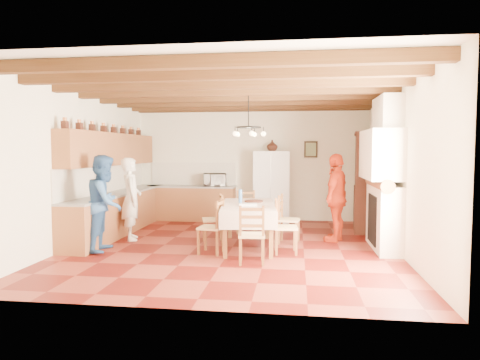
% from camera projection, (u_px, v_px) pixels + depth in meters
% --- Properties ---
extents(floor, '(6.00, 6.50, 0.02)m').
position_uv_depth(floor, '(233.00, 247.00, 8.11)').
color(floor, '#52100B').
rests_on(floor, ground).
extents(ceiling, '(6.00, 6.50, 0.02)m').
position_uv_depth(ceiling, '(233.00, 86.00, 7.90)').
color(ceiling, white).
rests_on(ceiling, ground).
extents(wall_back, '(6.00, 0.02, 3.00)m').
position_uv_depth(wall_back, '(251.00, 163.00, 11.23)').
color(wall_back, '#F2E7C7').
rests_on(wall_back, ground).
extents(wall_front, '(6.00, 0.02, 3.00)m').
position_uv_depth(wall_front, '(189.00, 180.00, 4.79)').
color(wall_front, '#F2E7C7').
rests_on(wall_front, ground).
extents(wall_left, '(0.02, 6.50, 3.00)m').
position_uv_depth(wall_left, '(81.00, 167.00, 8.40)').
color(wall_left, '#F2E7C7').
rests_on(wall_left, ground).
extents(wall_right, '(0.02, 6.50, 3.00)m').
position_uv_depth(wall_right, '(399.00, 169.00, 7.61)').
color(wall_right, '#F2E7C7').
rests_on(wall_right, ground).
extents(ceiling_beams, '(6.00, 6.30, 0.16)m').
position_uv_depth(ceiling_beams, '(233.00, 92.00, 7.91)').
color(ceiling_beams, '#3C210C').
rests_on(ceiling_beams, ground).
extents(lower_cabinets_left, '(0.60, 4.30, 0.86)m').
position_uv_depth(lower_cabinets_left, '(119.00, 213.00, 9.48)').
color(lower_cabinets_left, brown).
rests_on(lower_cabinets_left, ground).
extents(lower_cabinets_back, '(2.30, 0.60, 0.86)m').
position_uv_depth(lower_cabinets_back, '(191.00, 204.00, 11.20)').
color(lower_cabinets_back, brown).
rests_on(lower_cabinets_back, ground).
extents(countertop_left, '(0.62, 4.30, 0.04)m').
position_uv_depth(countertop_left, '(119.00, 193.00, 9.44)').
color(countertop_left, slate).
rests_on(countertop_left, lower_cabinets_left).
extents(countertop_back, '(2.34, 0.62, 0.04)m').
position_uv_depth(countertop_back, '(191.00, 187.00, 11.17)').
color(countertop_back, slate).
rests_on(countertop_back, lower_cabinets_back).
extents(backsplash_left, '(0.03, 4.30, 0.60)m').
position_uv_depth(backsplash_left, '(107.00, 179.00, 9.46)').
color(backsplash_left, white).
rests_on(backsplash_left, ground).
extents(backsplash_back, '(2.30, 0.03, 0.60)m').
position_uv_depth(backsplash_back, '(193.00, 174.00, 11.43)').
color(backsplash_back, white).
rests_on(backsplash_back, ground).
extents(upper_cabinets, '(0.35, 4.20, 0.70)m').
position_uv_depth(upper_cabinets, '(113.00, 149.00, 9.39)').
color(upper_cabinets, brown).
rests_on(upper_cabinets, ground).
extents(fireplace, '(0.56, 1.60, 2.80)m').
position_uv_depth(fireplace, '(380.00, 174.00, 7.86)').
color(fireplace, beige).
rests_on(fireplace, ground).
extents(wall_picture, '(0.34, 0.03, 0.42)m').
position_uv_depth(wall_picture, '(311.00, 149.00, 10.98)').
color(wall_picture, black).
rests_on(wall_picture, ground).
extents(refrigerator, '(0.94, 0.79, 1.80)m').
position_uv_depth(refrigerator, '(271.00, 186.00, 10.95)').
color(refrigerator, white).
rests_on(refrigerator, floor).
extents(hutch, '(0.65, 1.28, 2.23)m').
position_uv_depth(hutch, '(366.00, 182.00, 9.69)').
color(hutch, '#381B13').
rests_on(hutch, floor).
extents(dining_table, '(1.16, 1.97, 0.82)m').
position_uv_depth(dining_table, '(248.00, 208.00, 8.01)').
color(dining_table, silver).
rests_on(dining_table, floor).
extents(chandelier, '(0.47, 0.47, 0.03)m').
position_uv_depth(chandelier, '(248.00, 127.00, 7.90)').
color(chandelier, black).
rests_on(chandelier, ground).
extents(chair_left_near, '(0.45, 0.47, 0.96)m').
position_uv_depth(chair_left_near, '(211.00, 226.00, 7.57)').
color(chair_left_near, brown).
rests_on(chair_left_near, floor).
extents(chair_left_far, '(0.50, 0.51, 0.96)m').
position_uv_depth(chair_left_far, '(213.00, 219.00, 8.44)').
color(chair_left_far, brown).
rests_on(chair_left_far, floor).
extents(chair_right_near, '(0.43, 0.45, 0.96)m').
position_uv_depth(chair_right_near, '(286.00, 226.00, 7.57)').
color(chair_right_near, brown).
rests_on(chair_right_near, floor).
extents(chair_right_far, '(0.45, 0.47, 0.96)m').
position_uv_depth(chair_right_far, '(289.00, 219.00, 8.41)').
color(chair_right_far, brown).
rests_on(chair_right_far, floor).
extents(chair_end_near, '(0.46, 0.44, 0.96)m').
position_uv_depth(chair_end_near, '(252.00, 234.00, 6.90)').
color(chair_end_near, brown).
rests_on(chair_end_near, floor).
extents(chair_end_far, '(0.50, 0.48, 0.96)m').
position_uv_depth(chair_end_far, '(247.00, 213.00, 9.14)').
color(chair_end_far, brown).
rests_on(chair_end_far, floor).
extents(person_man, '(0.61, 0.72, 1.68)m').
position_uv_depth(person_man, '(131.00, 199.00, 8.70)').
color(person_man, white).
rests_on(person_man, floor).
extents(person_woman_blue, '(0.75, 0.92, 1.74)m').
position_uv_depth(person_woman_blue, '(105.00, 203.00, 7.75)').
color(person_woman_blue, '#2F5A99').
rests_on(person_woman_blue, floor).
extents(person_woman_red, '(0.79, 1.12, 1.76)m').
position_uv_depth(person_woman_red, '(336.00, 198.00, 8.56)').
color(person_woman_red, '#B0280F').
rests_on(person_woman_red, floor).
extents(microwave, '(0.67, 0.54, 0.32)m').
position_uv_depth(microwave, '(215.00, 180.00, 11.08)').
color(microwave, silver).
rests_on(microwave, countertop_back).
extents(fridge_vase, '(0.34, 0.34, 0.29)m').
position_uv_depth(fridge_vase, '(272.00, 146.00, 10.88)').
color(fridge_vase, '#381B13').
rests_on(fridge_vase, refrigerator).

